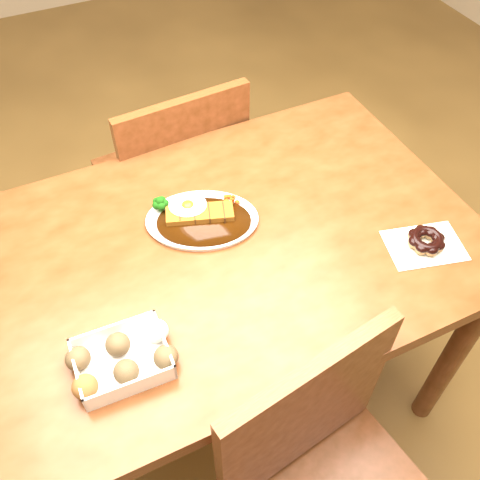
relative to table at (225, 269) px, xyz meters
name	(u,v)px	position (x,y,z in m)	size (l,w,h in m)	color
ground	(229,387)	(0.00, 0.00, -0.65)	(6.00, 6.00, 0.00)	brown
table	(225,269)	(0.00, 0.00, 0.00)	(1.20, 0.80, 0.75)	#49250E
chair_far	(176,181)	(0.06, 0.53, -0.17)	(0.45, 0.45, 0.87)	#49250E
katsu_curry_plate	(200,217)	(-0.02, 0.09, 0.11)	(0.32, 0.28, 0.05)	white
donut_box	(122,358)	(-0.30, -0.20, 0.12)	(0.21, 0.14, 0.05)	white
pon_de_ring	(426,241)	(0.42, -0.21, 0.12)	(0.20, 0.16, 0.03)	silver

